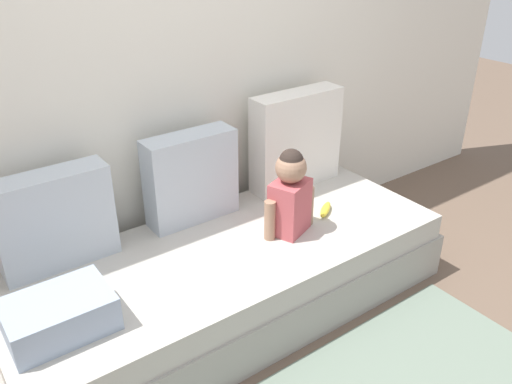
% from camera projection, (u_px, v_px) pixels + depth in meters
% --- Properties ---
extents(ground_plane, '(12.00, 12.00, 0.00)m').
position_uv_depth(ground_plane, '(231.00, 308.00, 2.79)').
color(ground_plane, brown).
extents(back_wall, '(5.47, 0.10, 2.53)m').
position_uv_depth(back_wall, '(160.00, 44.00, 2.61)').
color(back_wall, silver).
rests_on(back_wall, ground).
extents(couch, '(2.27, 0.89, 0.39)m').
position_uv_depth(couch, '(230.00, 278.00, 2.70)').
color(couch, '#9C978F').
rests_on(couch, ground).
extents(throw_pillow_left, '(0.52, 0.16, 0.46)m').
position_uv_depth(throw_pillow_left, '(55.00, 220.00, 2.39)').
color(throw_pillow_left, '#B2BCC6').
rests_on(throw_pillow_left, couch).
extents(throw_pillow_center, '(0.48, 0.16, 0.48)m').
position_uv_depth(throw_pillow_center, '(191.00, 178.00, 2.75)').
color(throw_pillow_center, '#B2BCC6').
rests_on(throw_pillow_center, couch).
extents(throw_pillow_right, '(0.57, 0.16, 0.57)m').
position_uv_depth(throw_pillow_right, '(296.00, 140.00, 3.09)').
color(throw_pillow_right, silver).
rests_on(throw_pillow_right, couch).
extents(toddler, '(0.31, 0.21, 0.45)m').
position_uv_depth(toddler, '(290.00, 193.00, 2.64)').
color(toddler, '#B24C51').
rests_on(toddler, couch).
extents(banana, '(0.16, 0.13, 0.04)m').
position_uv_depth(banana, '(325.00, 209.00, 2.89)').
color(banana, yellow).
rests_on(banana, couch).
extents(folded_blanket, '(0.40, 0.28, 0.15)m').
position_uv_depth(folded_blanket, '(59.00, 315.00, 2.05)').
color(folded_blanket, '#8E9EB2').
rests_on(folded_blanket, couch).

